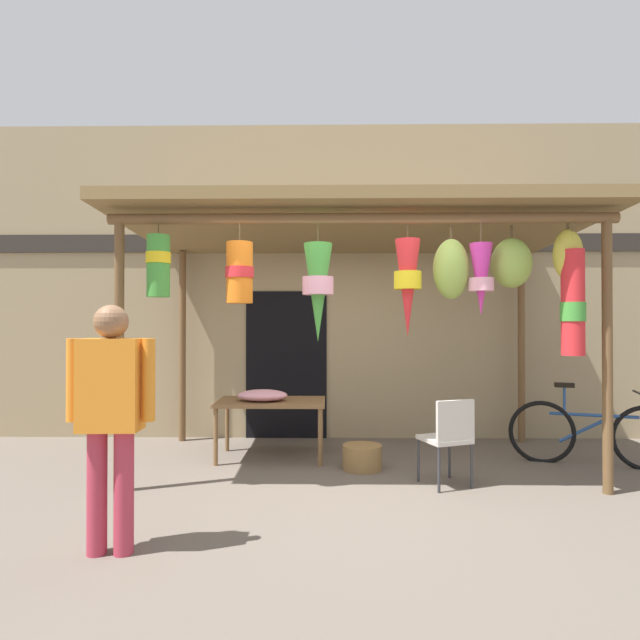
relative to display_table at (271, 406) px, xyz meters
name	(u,v)px	position (x,y,z in m)	size (l,w,h in m)	color
ground_plane	(345,487)	(0.82, -1.06, -0.60)	(30.00, 30.00, 0.00)	#60564C
shop_facade	(339,282)	(0.82, 1.19, 1.54)	(11.14, 0.29, 4.29)	#9E8966
market_stall_canopy	(365,241)	(1.06, -0.37, 1.86)	(5.00, 2.58, 2.77)	brown
display_table	(271,406)	(0.00, 0.00, 0.00)	(1.25, 0.75, 0.67)	brown
flower_heap_on_table	(263,395)	(-0.08, -0.07, 0.13)	(0.57, 0.40, 0.13)	pink
folding_chair	(449,434)	(1.81, -1.04, -0.10)	(0.52, 0.52, 0.84)	beige
wicker_basket_by_table	(362,457)	(1.02, -0.44, -0.47)	(0.42, 0.42, 0.26)	olive
parked_bicycle	(593,434)	(3.56, -0.26, -0.25)	(1.69, 0.63, 0.92)	black
shopper_by_bananas	(111,406)	(-0.81, -2.50, 0.39)	(0.59, 0.23, 1.68)	#B23347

